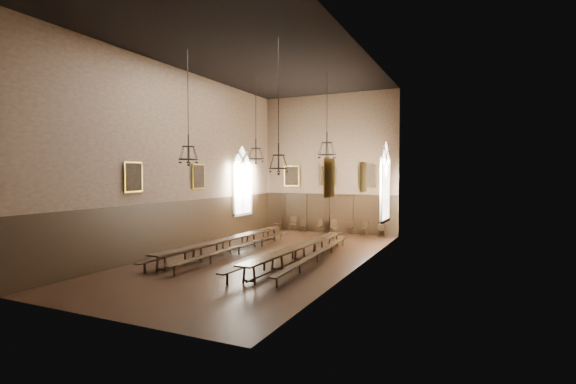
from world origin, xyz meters
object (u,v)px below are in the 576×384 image
Objects in this scene: table_left at (227,246)px; chair_5 at (350,230)px; bench_right_outer at (317,256)px; table_right at (300,253)px; bench_left_outer at (217,246)px; chair_7 at (381,232)px; bench_right_inner at (293,252)px; chair_6 at (364,231)px; bench_left_inner at (239,248)px; chair_1 at (293,227)px; chair_0 at (278,226)px; chair_2 at (303,228)px; chair_3 at (319,229)px; chair_4 at (334,230)px; chandelier_front_right at (279,159)px; chandelier_front_left at (189,152)px; chandelier_back_left at (256,153)px; chandelier_back_right at (327,149)px.

chair_5 is at bearing 67.26° from table_left.
table_right is at bearing -162.64° from bench_right_outer.
chair_7 is at bearing 53.34° from bench_left_outer.
bench_left_outer is 0.98× the size of bench_right_inner.
chair_6 reaches higher than bench_right_inner.
bench_left_inner is 10.43× the size of chair_1.
chair_0 reaches higher than bench_left_outer.
chair_2 is 0.94× the size of chair_3.
bench_right_inner is 11.36× the size of chair_4.
chair_2 reaches higher than bench_left_inner.
bench_right_inner is 8.45m from chair_5.
table_left reaches higher than table_right.
bench_left_outer is 1.29m from bench_left_inner.
bench_right_inner is 8.38m from chair_4.
bench_left_outer is 4.05m from bench_right_inner.
table_left is at bearing 148.39° from chandelier_front_right.
chair_3 reaches higher than bench_left_outer.
chair_6 is 0.20× the size of chandelier_front_left.
bench_left_outer is at bearing 172.12° from table_left.
chandelier_front_right is (0.56, -2.57, 4.11)m from bench_right_inner.
chandelier_front_left is (-0.49, -11.20, 4.50)m from chair_2.
bench_right_inner reaches higher than bench_right_outer.
bench_right_inner is (-0.50, 0.32, -0.06)m from table_right.
chandelier_front_right is at bearing -83.91° from chair_5.
table_left is 9.30m from chair_5.
chair_1 is 0.19× the size of chandelier_front_right.
bench_left_inner is 9.75m from chair_7.
chair_6 is 0.21× the size of chandelier_back_left.
chandelier_front_left is at bearing -107.61° from chair_6.
chair_6 is 1.05m from chair_7.
chair_4 is 0.20× the size of chandelier_front_left.
chair_3 is 0.96× the size of chair_4.
chair_5 is at bearing 13.57° from chair_3.
table_right is at bearing -83.82° from chair_5.
chair_1 is (0.25, 8.50, -0.01)m from bench_left_outer.
table_left is at bearing -7.88° from bench_left_outer.
bench_right_outer is 2.20× the size of chandelier_back_right.
table_right is 8.77m from chair_4.
chair_1 reaches higher than chair_3.
chair_3 is 12.20m from chandelier_front_left.
chandelier_back_left is (-2.51, -5.66, 4.65)m from chair_4.
table_left is 10.14m from chair_7.
chandelier_back_right is at bearing -54.35° from chair_3.
bench_right_inner is (3.42, 0.12, -0.07)m from table_left.
chair_0 is 1.04× the size of chair_3.
chair_7 is (0.95, 8.43, -0.00)m from bench_right_outer.
chandelier_back_right is 5.48m from chandelier_front_right.
chair_0 is 12.13m from chandelier_front_left.
table_right is 8.82m from chair_7.
chair_6 is at bearing 51.78° from chandelier_back_left.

